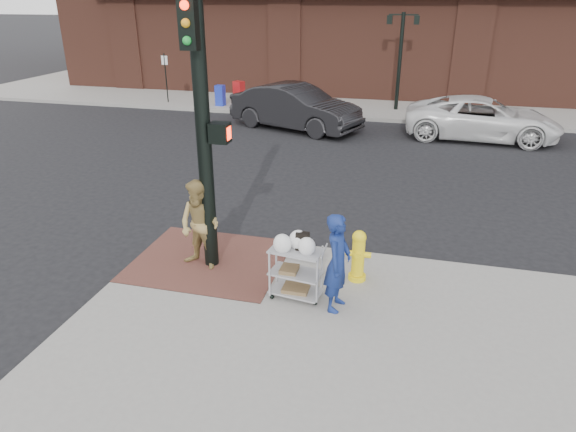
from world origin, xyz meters
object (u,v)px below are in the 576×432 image
(traffic_signal_pole, at_px, (203,124))
(sedan_dark, at_px, (295,107))
(lamp_post, at_px, (401,51))
(utility_cart, at_px, (296,268))
(minivan_white, at_px, (482,118))
(woman_blue, at_px, (338,263))
(pedestrian_tan, at_px, (200,225))
(fire_hydrant, at_px, (358,255))

(traffic_signal_pole, relative_size, sedan_dark, 0.97)
(lamp_post, relative_size, utility_cart, 3.38)
(minivan_white, relative_size, utility_cart, 4.52)
(woman_blue, distance_m, sedan_dark, 12.58)
(pedestrian_tan, distance_m, sedan_dark, 11.37)
(sedan_dark, bearing_deg, lamp_post, -21.26)
(traffic_signal_pole, relative_size, fire_hydrant, 5.24)
(fire_hydrant, bearing_deg, pedestrian_tan, -175.07)
(pedestrian_tan, bearing_deg, sedan_dark, 109.10)
(pedestrian_tan, xyz_separation_m, utility_cart, (1.93, -0.58, -0.31))
(traffic_signal_pole, distance_m, utility_cart, 2.88)
(utility_cart, height_order, fire_hydrant, utility_cart)
(minivan_white, bearing_deg, sedan_dark, 95.02)
(traffic_signal_pole, xyz_separation_m, woman_blue, (2.50, -0.84, -1.86))
(traffic_signal_pole, distance_m, fire_hydrant, 3.49)
(utility_cart, bearing_deg, minivan_white, 72.09)
(sedan_dark, distance_m, utility_cart, 12.25)
(lamp_post, height_order, minivan_white, lamp_post)
(woman_blue, xyz_separation_m, fire_hydrant, (0.22, 0.98, -0.34))
(utility_cart, distance_m, fire_hydrant, 1.24)
(utility_cart, bearing_deg, pedestrian_tan, 163.36)
(pedestrian_tan, relative_size, sedan_dark, 0.33)
(minivan_white, xyz_separation_m, utility_cart, (-3.93, -12.16, -0.06))
(woman_blue, bearing_deg, minivan_white, -6.70)
(traffic_signal_pole, height_order, sedan_dark, traffic_signal_pole)
(lamp_post, relative_size, minivan_white, 0.75)
(sedan_dark, bearing_deg, pedestrian_tan, -154.46)
(lamp_post, xyz_separation_m, traffic_signal_pole, (-2.48, -15.23, 0.21))
(minivan_white, bearing_deg, pedestrian_tan, 156.00)
(lamp_post, relative_size, pedestrian_tan, 2.37)
(traffic_signal_pole, xyz_separation_m, pedestrian_tan, (-0.15, -0.11, -1.84))
(sedan_dark, distance_m, fire_hydrant, 11.72)
(sedan_dark, relative_size, minivan_white, 0.96)
(utility_cart, xyz_separation_m, fire_hydrant, (0.93, 0.82, -0.05))
(utility_cart, bearing_deg, fire_hydrant, 41.63)
(woman_blue, xyz_separation_m, pedestrian_tan, (-2.64, 0.73, 0.02))
(woman_blue, relative_size, sedan_dark, 0.32)
(fire_hydrant, bearing_deg, woman_blue, -102.59)
(traffic_signal_pole, height_order, minivan_white, traffic_signal_pole)
(traffic_signal_pole, xyz_separation_m, utility_cart, (1.79, -0.69, -2.14))
(lamp_post, bearing_deg, pedestrian_tan, -99.70)
(traffic_signal_pole, xyz_separation_m, fire_hydrant, (2.71, 0.13, -2.19))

